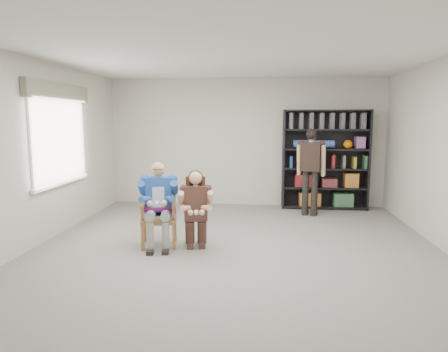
# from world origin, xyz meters

# --- Properties ---
(room_shell) EXTENTS (6.00, 7.00, 2.80)m
(room_shell) POSITION_xyz_m (0.00, 0.00, 1.40)
(room_shell) COLOR beige
(room_shell) RESTS_ON ground
(floor) EXTENTS (6.00, 7.00, 0.01)m
(floor) POSITION_xyz_m (0.00, 0.00, 0.00)
(floor) COLOR slate
(floor) RESTS_ON ground
(window_left) EXTENTS (0.16, 2.00, 1.75)m
(window_left) POSITION_xyz_m (-2.95, 1.00, 1.63)
(window_left) COLOR silver
(window_left) RESTS_ON room_shell
(armchair) EXTENTS (0.66, 0.64, 0.98)m
(armchair) POSITION_xyz_m (-1.16, 0.40, 0.49)
(armchair) COLOR #A36A32
(armchair) RESTS_ON floor
(seated_man) EXTENTS (0.68, 0.85, 1.28)m
(seated_man) POSITION_xyz_m (-1.16, 0.40, 0.64)
(seated_man) COLOR #234E9A
(seated_man) RESTS_ON floor
(kneeling_woman) EXTENTS (0.63, 0.86, 1.17)m
(kneeling_woman) POSITION_xyz_m (-0.58, 0.28, 0.58)
(kneeling_woman) COLOR #3B2620
(kneeling_woman) RESTS_ON floor
(bookshelf) EXTENTS (1.80, 0.38, 2.10)m
(bookshelf) POSITION_xyz_m (1.70, 3.28, 1.05)
(bookshelf) COLOR black
(bookshelf) RESTS_ON floor
(standing_man) EXTENTS (0.59, 0.44, 1.72)m
(standing_man) POSITION_xyz_m (1.32, 2.57, 0.86)
(standing_man) COLOR black
(standing_man) RESTS_ON floor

